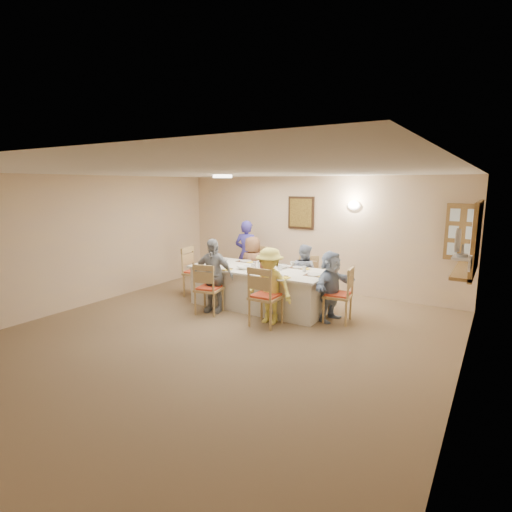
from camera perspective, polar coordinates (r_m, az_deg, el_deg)
The scene contains 49 objects.
ground at distance 6.27m, azimuth -5.30°, elevation -11.64°, with size 7.00×7.00×0.00m, color #87704E.
room_walls at distance 5.87m, azimuth -5.54°, elevation 2.21°, with size 7.00×7.00×7.00m.
wall_picture at distance 8.97m, azimuth 6.44°, elevation 6.15°, with size 0.62×0.05×0.72m.
wall_sconce at distance 8.49m, azimuth 13.79°, elevation 7.05°, with size 0.26×0.09×0.18m, color white.
ceiling_light at distance 7.62m, azimuth -4.82°, elevation 11.26°, with size 0.36×0.36×0.05m, color white.
serving_hatch at distance 7.08m, azimuth 28.96°, elevation 2.22°, with size 0.06×1.50×1.15m, color olive.
hatch_sill at distance 7.17m, azimuth 27.64°, elevation -1.85°, with size 0.30×1.50×0.05m, color olive.
shutter_door at distance 7.85m, azimuth 27.38°, elevation 3.02°, with size 0.55×0.04×1.00m, color olive.
fan_shelf at distance 5.76m, azimuth 27.34°, elevation -0.21°, with size 0.22×0.36×0.03m, color white.
desk_fan at distance 5.74m, azimuth 27.17°, elevation 1.29°, with size 0.30×0.30×0.28m, color #A5A5A8, non-canonical shape.
dining_table at distance 7.64m, azimuth 0.57°, elevation -4.55°, with size 2.67×1.13×0.76m, color silver.
chair_back_left at distance 8.58m, azimuth -0.09°, elevation -2.02°, with size 0.49×0.49×1.02m, color tan, non-canonical shape.
chair_back_right at distance 8.03m, azimuth 7.21°, elevation -3.31°, with size 0.44×0.44×0.92m, color tan, non-canonical shape.
chair_front_left at distance 7.31m, azimuth -6.74°, elevation -4.55°, with size 0.45×0.45×0.94m, color tan, non-canonical shape.
chair_front_right at distance 6.65m, azimuth 1.43°, elevation -5.68°, with size 0.49×0.49×1.02m, color tan, non-canonical shape.
chair_left_end at distance 8.49m, azimuth -8.42°, elevation -2.21°, with size 0.49×0.49×1.03m, color tan, non-canonical shape.
chair_right_end at distance 6.96m, azimuth 11.59°, elevation -5.37°, with size 0.46×0.46×0.96m, color tan, non-canonical shape.
diner_back_left at distance 8.45m, azimuth -0.52°, elevation -1.40°, with size 0.62×0.41×1.25m, color brown.
diner_back_right at distance 7.90m, azimuth 6.87°, elevation -2.57°, with size 0.65×0.55×1.18m, color #96A5C4.
diner_front_left at distance 7.35m, azimuth -6.19°, elevation -2.77°, with size 0.85×0.49×1.36m, color #989CA3.
diner_front_right at distance 6.71m, azimuth 1.95°, elevation -4.29°, with size 0.85×0.50×1.30m, color #FDEF62.
diner_right_end at distance 6.98m, azimuth 10.63°, elevation -4.22°, with size 0.56×1.18×1.22m, color #99B0D3.
caregiver at distance 9.05m, azimuth -1.34°, elevation 0.29°, with size 0.62×0.46×1.53m, color #3C359F.
placemat_fl at distance 7.54m, azimuth -4.99°, elevation -1.80°, with size 0.36×0.27×0.01m, color #472B19.
plate_fl at distance 7.53m, azimuth -4.99°, elevation -1.72°, with size 0.24×0.24×0.02m, color white.
napkin_fl at distance 7.39m, azimuth -4.11°, elevation -1.97°, with size 0.14×0.14×0.01m, color yellow.
placemat_fr at distance 6.90m, azimuth 3.03°, elevation -2.90°, with size 0.33×0.24×0.01m, color #472B19.
plate_fr at distance 6.90m, azimuth 3.03°, elevation -2.82°, with size 0.25×0.25×0.02m, color white.
napkin_fr at distance 6.77m, azimuth 4.17°, elevation -3.10°, with size 0.15×0.15×0.01m, color yellow.
placemat_bl at distance 8.21m, azimuth -1.49°, elevation -0.76°, with size 0.34×0.25×0.01m, color #472B19.
plate_bl at distance 8.21m, azimuth -1.49°, elevation -0.69°, with size 0.24×0.24×0.01m, color white.
napkin_bl at distance 8.07m, azimuth -0.62°, elevation -0.90°, with size 0.15×0.15×0.01m, color yellow.
placemat_br at distance 7.63m, azimuth 6.07°, elevation -1.67°, with size 0.33×0.24×0.01m, color #472B19.
plate_br at distance 7.63m, azimuth 6.07°, elevation -1.59°, with size 0.23×0.23×0.01m, color white.
napkin_br at distance 7.51m, azimuth 7.14°, elevation -1.83°, with size 0.13×0.13×0.01m, color yellow.
placemat_le at distance 8.16m, azimuth -6.05°, elevation -0.88°, with size 0.37×0.28×0.01m, color #472B19.
plate_le at distance 8.16m, azimuth -6.05°, elevation -0.82°, with size 0.24×0.24×0.02m, color white.
napkin_le at distance 8.01m, azimuth -5.25°, elevation -1.03°, with size 0.14×0.14×0.01m, color yellow.
placemat_re at distance 7.05m, azimuth 8.40°, elevation -2.72°, with size 0.34×0.26×0.01m, color #472B19.
plate_re at distance 7.05m, azimuth 8.40°, elevation -2.64°, with size 0.26×0.26×0.02m, color white.
napkin_re at distance 6.93m, azimuth 9.60°, elevation -2.91°, with size 0.13×0.13×0.01m, color yellow.
teacup_a at distance 7.72m, azimuth -6.09°, elevation -1.26°, with size 0.12×0.12×0.08m, color white.
teacup_b at distance 7.78m, azimuth 5.26°, elevation -1.11°, with size 0.12×0.12×0.09m, color white.
bowl_a at distance 7.47m, azimuth -1.80°, elevation -1.66°, with size 0.29×0.29×0.06m, color white.
bowl_b at distance 7.56m, azimuth 3.68°, elevation -1.51°, with size 0.26×0.26×0.06m, color white.
condiment_ketchup at distance 7.58m, azimuth 0.53°, elevation -0.83°, with size 0.11×0.11×0.23m, color #9F1A0D.
condiment_brown at distance 7.53m, azimuth 1.04°, elevation -0.95°, with size 0.13×0.13×0.22m, color #5F2E19.
condiment_malt at distance 7.44m, azimuth 1.44°, elevation -1.29°, with size 0.14×0.14×0.17m, color #5F2E19.
drinking_glass at distance 7.66m, azimuth -0.19°, elevation -1.16°, with size 0.07×0.07×0.10m, color silver.
Camera 1 is at (3.53, -4.62, 2.33)m, focal length 28.00 mm.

